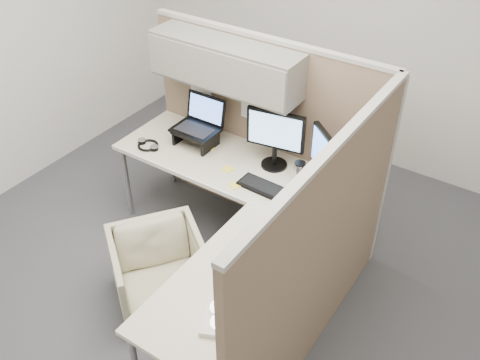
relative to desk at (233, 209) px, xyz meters
The scene contains 19 objects.
ground 0.71m from the desk, 134.71° to the right, with size 4.50×4.50×0.00m, color #404146.
partition_back 0.88m from the desk, 115.90° to the left, with size 2.00×0.36×1.63m.
partition_right 0.81m from the desk, 13.96° to the right, with size 0.07×2.03×1.63m.
desk is the anchor object (origin of this frame).
office_chair 0.67m from the desk, 124.01° to the right, with size 0.62×0.58×0.64m, color beige.
monitor_left 0.64m from the desk, 90.07° to the left, with size 0.44×0.20×0.47m.
monitor_right 0.72m from the desk, 44.89° to the left, with size 0.36×0.31×0.47m.
laptop_station 0.85m from the desk, 143.78° to the left, with size 0.36×0.31×0.37m.
keyboard 0.30m from the desk, 63.85° to the left, with size 0.46×0.15×0.02m, color black.
mouse 0.43m from the desk, 17.29° to the left, with size 0.11×0.07×0.04m, color black.
travel_mug 0.55m from the desk, 61.77° to the left, with size 0.08×0.08×0.17m.
soda_can_green 0.59m from the desk, 11.39° to the left, with size 0.07×0.07×0.12m, color #1E3FA5.
soda_can_silver 0.57m from the desk, 41.25° to the left, with size 0.07×0.07×0.12m, color black.
sticky_note_c 0.73m from the desk, 139.10° to the left, with size 0.08×0.08×0.01m, color #FFE543.
sticky_note_d 0.41m from the desk, 129.72° to the left, with size 0.08×0.08×0.01m, color #FFE543.
sticky_note_b 0.21m from the desk, 119.63° to the left, with size 0.08×0.08×0.01m, color #FFE543.
headphones 1.00m from the desk, 167.31° to the left, with size 0.21×0.19×0.03m.
paper_stack 0.99m from the desk, 59.35° to the right, with size 0.28×0.31×0.03m.
desk_clock 0.70m from the desk, 39.80° to the right, with size 0.08×0.10×0.10m.
Camera 1 is at (1.75, -2.22, 3.08)m, focal length 40.00 mm.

